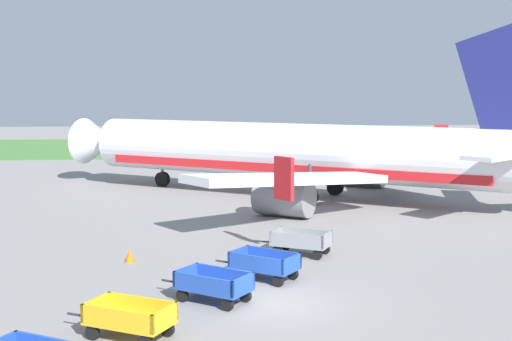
% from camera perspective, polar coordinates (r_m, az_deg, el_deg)
% --- Properties ---
extents(ground_plane, '(220.00, 220.00, 0.00)m').
position_cam_1_polar(ground_plane, '(24.06, 1.32, -10.95)').
color(ground_plane, gray).
extents(grass_strip, '(220.00, 28.00, 0.06)m').
position_cam_1_polar(grass_strip, '(85.16, -2.49, 1.96)').
color(grass_strip, '#477A38').
rests_on(grass_strip, ground).
extents(airplane, '(33.72, 28.21, 11.34)m').
position_cam_1_polar(airplane, '(45.79, 3.94, 1.48)').
color(airplane, silver).
rests_on(airplane, ground).
extents(baggage_cart_second_in_row, '(3.48, 2.41, 1.07)m').
position_cam_1_polar(baggage_cart_second_in_row, '(21.02, -10.50, -12.02)').
color(baggage_cart_second_in_row, gold).
rests_on(baggage_cart_second_in_row, ground).
extents(baggage_cart_third_in_row, '(3.32, 2.66, 1.07)m').
position_cam_1_polar(baggage_cart_third_in_row, '(24.01, -3.57, -9.50)').
color(baggage_cart_third_in_row, '#234CB2').
rests_on(baggage_cart_third_in_row, ground).
extents(baggage_cart_fourth_in_row, '(3.30, 2.69, 1.07)m').
position_cam_1_polar(baggage_cart_fourth_in_row, '(26.65, 0.69, -7.82)').
color(baggage_cart_fourth_in_row, '#234CB2').
rests_on(baggage_cart_fourth_in_row, ground).
extents(baggage_cart_far_end, '(3.49, 2.39, 1.07)m').
position_cam_1_polar(baggage_cart_far_end, '(30.52, 3.75, -5.93)').
color(baggage_cart_far_end, gray).
rests_on(baggage_cart_far_end, ground).
extents(traffic_cone_near_plane, '(0.43, 0.43, 0.57)m').
position_cam_1_polar(traffic_cone_near_plane, '(29.76, -10.49, -6.99)').
color(traffic_cone_near_plane, orange).
rests_on(traffic_cone_near_plane, ground).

